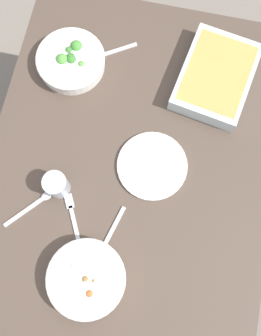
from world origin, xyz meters
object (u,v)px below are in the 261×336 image
(drink_cup, at_px, (57,185))
(spoon_by_broccoli, at_px, (105,54))
(broccoli_bowl, at_px, (71,61))
(side_plate, at_px, (152,166))
(baking_dish, at_px, (216,77))
(stew_bowl, at_px, (86,279))
(spoon_spare, at_px, (36,204))
(fork_on_table, at_px, (73,218))
(spoon_by_stew, at_px, (107,241))

(drink_cup, bearing_deg, spoon_by_broccoli, 175.36)
(broccoli_bowl, relative_size, side_plate, 1.03)
(spoon_by_broccoli, bearing_deg, baking_dish, 86.81)
(side_plate, bearing_deg, stew_bowl, -17.85)
(spoon_spare, distance_m, fork_on_table, 0.12)
(drink_cup, height_order, spoon_spare, drink_cup)
(spoon_by_stew, distance_m, spoon_spare, 0.25)
(spoon_by_broccoli, bearing_deg, fork_on_table, 2.81)
(side_plate, distance_m, fork_on_table, 0.29)
(drink_cup, relative_size, side_plate, 0.39)
(side_plate, height_order, fork_on_table, side_plate)
(side_plate, relative_size, spoon_by_stew, 1.26)
(stew_bowl, height_order, spoon_by_broccoli, stew_bowl)
(fork_on_table, bearing_deg, spoon_by_stew, 68.41)
(baking_dish, xyz_separation_m, drink_cup, (0.45, -0.41, 0.00))
(drink_cup, bearing_deg, fork_on_table, 38.84)
(stew_bowl, relative_size, spoon_by_stew, 1.30)
(baking_dish, bearing_deg, broccoli_bowl, -85.17)
(baking_dish, xyz_separation_m, spoon_by_stew, (0.58, -0.23, -0.03))
(spoon_by_broccoli, xyz_separation_m, fork_on_table, (0.56, 0.03, -0.00))
(spoon_by_broccoli, relative_size, fork_on_table, 0.96)
(side_plate, height_order, spoon_spare, side_plate)
(broccoli_bowl, bearing_deg, baking_dish, 94.83)
(baking_dish, relative_size, spoon_by_broccoli, 2.09)
(spoon_by_stew, xyz_separation_m, spoon_spare, (-0.06, -0.24, 0.00))
(broccoli_bowl, height_order, spoon_by_stew, broccoli_bowl)
(drink_cup, distance_m, spoon_by_stew, 0.22)
(stew_bowl, relative_size, broccoli_bowl, 1.00)
(baking_dish, bearing_deg, fork_on_table, -32.91)
(side_plate, height_order, spoon_by_stew, side_plate)
(fork_on_table, bearing_deg, spoon_by_broccoli, -177.19)
(stew_bowl, height_order, broccoli_bowl, broccoli_bowl)
(spoon_spare, bearing_deg, side_plate, 120.25)
(broccoli_bowl, bearing_deg, stew_bowl, 17.73)
(baking_dish, height_order, spoon_by_stew, baking_dish)
(spoon_spare, bearing_deg, baking_dish, 137.82)
(broccoli_bowl, relative_size, fork_on_table, 1.36)
(broccoli_bowl, height_order, baking_dish, broccoli_bowl)
(stew_bowl, distance_m, drink_cup, 0.29)
(spoon_spare, height_order, fork_on_table, spoon_spare)
(fork_on_table, bearing_deg, side_plate, 135.66)
(spoon_spare, bearing_deg, spoon_by_stew, 74.99)
(baking_dish, height_order, drink_cup, drink_cup)
(stew_bowl, distance_m, broccoli_bowl, 0.69)
(side_plate, distance_m, spoon_spare, 0.38)
(side_plate, bearing_deg, spoon_spare, -59.75)
(stew_bowl, distance_m, baking_dish, 0.75)
(drink_cup, distance_m, spoon_spare, 0.09)
(broccoli_bowl, relative_size, baking_dish, 0.68)
(broccoli_bowl, bearing_deg, side_plate, 48.91)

